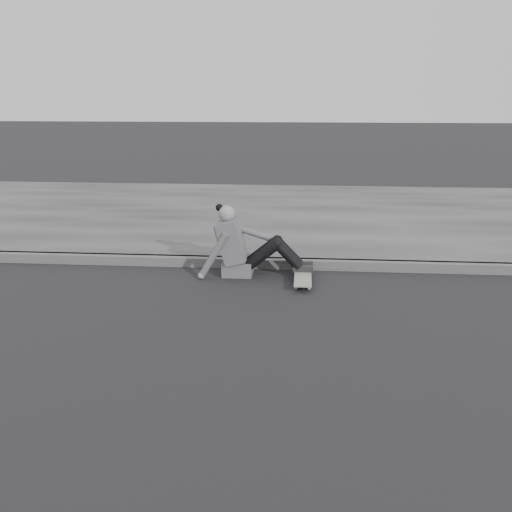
{
  "coord_description": "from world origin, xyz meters",
  "views": [
    {
      "loc": [
        0.34,
        -4.39,
        2.16
      ],
      "look_at": [
        -0.14,
        1.37,
        0.5
      ],
      "focal_mm": 40.0,
      "sensor_mm": 36.0,
      "label": 1
    }
  ],
  "objects": [
    {
      "name": "ground",
      "position": [
        0.0,
        0.0,
        0.0
      ],
      "size": [
        80.0,
        80.0,
        0.0
      ],
      "primitive_type": "plane",
      "color": "black",
      "rests_on": "ground"
    },
    {
      "name": "curb",
      "position": [
        0.0,
        2.58,
        0.06
      ],
      "size": [
        24.0,
        0.16,
        0.12
      ],
      "primitive_type": "cube",
      "color": "#505050",
      "rests_on": "ground"
    },
    {
      "name": "sidewalk",
      "position": [
        0.0,
        5.6,
        0.06
      ],
      "size": [
        24.0,
        6.0,
        0.12
      ],
      "primitive_type": "cube",
      "color": "#3D3D3D",
      "rests_on": "ground"
    },
    {
      "name": "skateboard",
      "position": [
        0.36,
        2.02,
        0.07
      ],
      "size": [
        0.2,
        0.78,
        0.09
      ],
      "color": "#969792",
      "rests_on": "ground"
    },
    {
      "name": "seated_woman",
      "position": [
        -0.38,
        2.26,
        0.36
      ],
      "size": [
        1.38,
        0.46,
        0.88
      ],
      "color": "#535356",
      "rests_on": "ground"
    }
  ]
}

